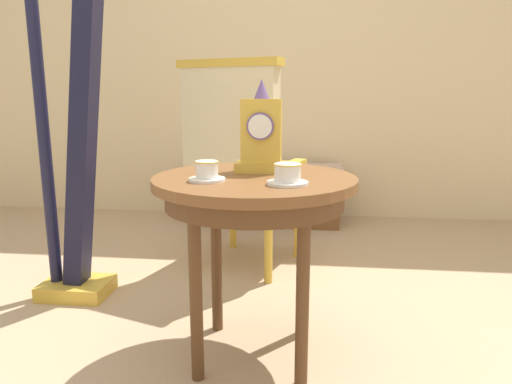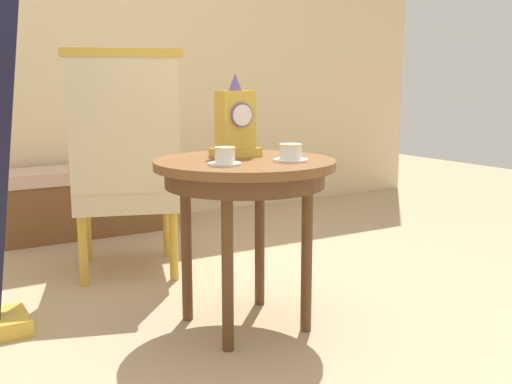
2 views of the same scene
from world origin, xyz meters
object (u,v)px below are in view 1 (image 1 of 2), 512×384
Objects in this scene: teacup_right at (288,175)px; armchair at (240,165)px; side_table at (255,199)px; window_bench at (267,194)px; mantel_clock at (262,135)px; harp at (72,139)px; teacup_left at (207,172)px.

teacup_right is 0.12× the size of armchair.
side_table reaches higher than window_bench.
mantel_clock is at bearing 81.72° from side_table.
harp is (-1.02, 0.58, 0.05)m from teacup_right.
armchair is (-0.03, 0.99, -0.12)m from teacup_left.
harp is at bearing -118.03° from window_bench.
side_table is at bearing -86.29° from window_bench.
teacup_right is 1.17m from harp.
teacup_left and teacup_right have the same top height.
teacup_left is 0.06× the size of harp.
harp is at bearing 153.99° from side_table.
teacup_left reaches higher than side_table.
mantel_clock is at bearing 114.25° from teacup_right.
mantel_clock is at bearing -85.63° from window_bench.
window_bench is at bearing 94.37° from mantel_clock.
side_table is 0.38× the size of harp.
side_table is 1.93m from window_bench.
side_table is 0.24m from mantel_clock.
mantel_clock reaches higher than teacup_left.
side_table is 5.39× the size of teacup_right.
armchair is at bearing 31.63° from harp.
armchair is 0.60× the size of harp.
window_bench is (0.02, 2.00, -0.49)m from teacup_left.
teacup_right is at bearing -29.58° from harp.
teacup_right is 0.12× the size of window_bench.
harp is at bearing -148.37° from armchair.
armchair is at bearing 101.61° from side_table.
mantel_clock is 0.29× the size of armchair.
mantel_clock is (-0.11, 0.24, 0.10)m from teacup_right.
side_table is 0.63× the size of window_bench.
armchair reaches higher than teacup_left.
teacup_left reaches higher than window_bench.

